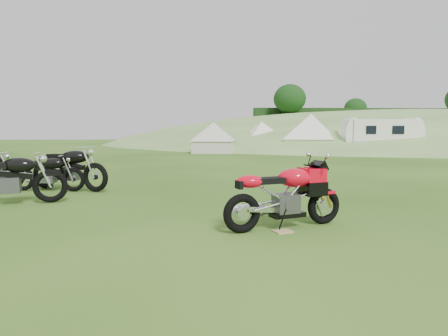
{
  "coord_description": "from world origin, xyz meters",
  "views": [
    {
      "loc": [
        0.04,
        -6.3,
        1.43
      ],
      "look_at": [
        0.37,
        0.4,
        0.77
      ],
      "focal_mm": 30.0,
      "sensor_mm": 36.0,
      "label": 1
    }
  ],
  "objects_px": {
    "tent_right": "(311,133)",
    "tent_left": "(214,136)",
    "vintage_moto_c": "(48,172)",
    "vintage_moto_b": "(8,177)",
    "plywood_board": "(283,231)",
    "vintage_moto_a": "(69,167)",
    "sport_motorcycle": "(285,191)",
    "tent_mid": "(262,135)",
    "caravan": "(380,136)"
  },
  "relations": [
    {
      "from": "tent_left",
      "to": "tent_mid",
      "type": "distance_m",
      "value": 4.68
    },
    {
      "from": "sport_motorcycle",
      "to": "caravan",
      "type": "xyz_separation_m",
      "value": [
        9.86,
        17.81,
        0.55
      ]
    },
    {
      "from": "plywood_board",
      "to": "vintage_moto_c",
      "type": "xyz_separation_m",
      "value": [
        -4.87,
        3.9,
        0.46
      ]
    },
    {
      "from": "tent_left",
      "to": "tent_right",
      "type": "height_order",
      "value": "tent_right"
    },
    {
      "from": "tent_right",
      "to": "vintage_moto_a",
      "type": "bearing_deg",
      "value": -100.04
    },
    {
      "from": "vintage_moto_b",
      "to": "vintage_moto_a",
      "type": "bearing_deg",
      "value": 58.57
    },
    {
      "from": "vintage_moto_a",
      "to": "tent_right",
      "type": "distance_m",
      "value": 18.95
    },
    {
      "from": "plywood_board",
      "to": "caravan",
      "type": "height_order",
      "value": "caravan"
    },
    {
      "from": "caravan",
      "to": "tent_right",
      "type": "bearing_deg",
      "value": 160.59
    },
    {
      "from": "vintage_moto_a",
      "to": "tent_mid",
      "type": "xyz_separation_m",
      "value": [
        7.52,
        18.8,
        0.59
      ]
    },
    {
      "from": "plywood_board",
      "to": "vintage_moto_a",
      "type": "xyz_separation_m",
      "value": [
        -4.41,
        4.02,
        0.56
      ]
    },
    {
      "from": "plywood_board",
      "to": "tent_mid",
      "type": "distance_m",
      "value": 23.06
    },
    {
      "from": "vintage_moto_a",
      "to": "tent_right",
      "type": "bearing_deg",
      "value": 79.57
    },
    {
      "from": "plywood_board",
      "to": "vintage_moto_a",
      "type": "distance_m",
      "value": 6.0
    },
    {
      "from": "caravan",
      "to": "tent_mid",
      "type": "bearing_deg",
      "value": 150.16
    },
    {
      "from": "vintage_moto_b",
      "to": "vintage_moto_c",
      "type": "relative_size",
      "value": 1.15
    },
    {
      "from": "tent_left",
      "to": "tent_mid",
      "type": "xyz_separation_m",
      "value": [
        3.65,
        2.93,
        0.04
      ]
    },
    {
      "from": "tent_left",
      "to": "sport_motorcycle",
      "type": "bearing_deg",
      "value": -79.23
    },
    {
      "from": "vintage_moto_b",
      "to": "tent_left",
      "type": "bearing_deg",
      "value": 60.36
    },
    {
      "from": "tent_right",
      "to": "vintage_moto_c",
      "type": "bearing_deg",
      "value": -100.98
    },
    {
      "from": "vintage_moto_c",
      "to": "tent_left",
      "type": "distance_m",
      "value": 16.58
    },
    {
      "from": "vintage_moto_b",
      "to": "caravan",
      "type": "xyz_separation_m",
      "value": [
        14.85,
        15.82,
        0.57
      ]
    },
    {
      "from": "tent_mid",
      "to": "tent_right",
      "type": "bearing_deg",
      "value": -57.72
    },
    {
      "from": "vintage_moto_c",
      "to": "tent_left",
      "type": "height_order",
      "value": "tent_left"
    },
    {
      "from": "vintage_moto_b",
      "to": "vintage_moto_c",
      "type": "bearing_deg",
      "value": 72.49
    },
    {
      "from": "sport_motorcycle",
      "to": "caravan",
      "type": "bearing_deg",
      "value": 41.67
    },
    {
      "from": "vintage_moto_c",
      "to": "tent_mid",
      "type": "distance_m",
      "value": 20.55
    },
    {
      "from": "tent_mid",
      "to": "tent_right",
      "type": "relative_size",
      "value": 0.89
    },
    {
      "from": "vintage_moto_c",
      "to": "tent_mid",
      "type": "xyz_separation_m",
      "value": [
        7.98,
        18.92,
        0.69
      ]
    },
    {
      "from": "vintage_moto_b",
      "to": "tent_mid",
      "type": "height_order",
      "value": "tent_mid"
    },
    {
      "from": "caravan",
      "to": "vintage_moto_b",
      "type": "bearing_deg",
      "value": -127.92
    },
    {
      "from": "vintage_moto_b",
      "to": "tent_mid",
      "type": "bearing_deg",
      "value": 52.99
    },
    {
      "from": "vintage_moto_c",
      "to": "tent_right",
      "type": "distance_m",
      "value": 19.31
    },
    {
      "from": "vintage_moto_c",
      "to": "tent_right",
      "type": "bearing_deg",
      "value": 64.43
    },
    {
      "from": "plywood_board",
      "to": "vintage_moto_a",
      "type": "height_order",
      "value": "vintage_moto_a"
    },
    {
      "from": "tent_right",
      "to": "tent_left",
      "type": "bearing_deg",
      "value": -157.21
    },
    {
      "from": "plywood_board",
      "to": "vintage_moto_b",
      "type": "height_order",
      "value": "vintage_moto_b"
    },
    {
      "from": "sport_motorcycle",
      "to": "vintage_moto_c",
      "type": "distance_m",
      "value": 6.16
    },
    {
      "from": "sport_motorcycle",
      "to": "tent_right",
      "type": "xyz_separation_m",
      "value": [
        5.94,
        19.61,
        0.75
      ]
    },
    {
      "from": "sport_motorcycle",
      "to": "plywood_board",
      "type": "distance_m",
      "value": 0.6
    },
    {
      "from": "vintage_moto_a",
      "to": "caravan",
      "type": "height_order",
      "value": "caravan"
    },
    {
      "from": "vintage_moto_a",
      "to": "tent_mid",
      "type": "distance_m",
      "value": 20.26
    },
    {
      "from": "sport_motorcycle",
      "to": "tent_mid",
      "type": "xyz_separation_m",
      "value": [
        3.04,
        22.6,
        0.6
      ]
    },
    {
      "from": "sport_motorcycle",
      "to": "plywood_board",
      "type": "relative_size",
      "value": 7.4
    },
    {
      "from": "vintage_moto_b",
      "to": "tent_right",
      "type": "xyz_separation_m",
      "value": [
        10.93,
        17.62,
        0.77
      ]
    },
    {
      "from": "vintage_moto_a",
      "to": "vintage_moto_c",
      "type": "bearing_deg",
      "value": -142.36
    },
    {
      "from": "sport_motorcycle",
      "to": "tent_mid",
      "type": "relative_size",
      "value": 0.69
    },
    {
      "from": "sport_motorcycle",
      "to": "caravan",
      "type": "height_order",
      "value": "caravan"
    },
    {
      "from": "plywood_board",
      "to": "caravan",
      "type": "distance_m",
      "value": 20.61
    },
    {
      "from": "vintage_moto_c",
      "to": "tent_left",
      "type": "xyz_separation_m",
      "value": [
        4.33,
        15.99,
        0.66
      ]
    }
  ]
}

